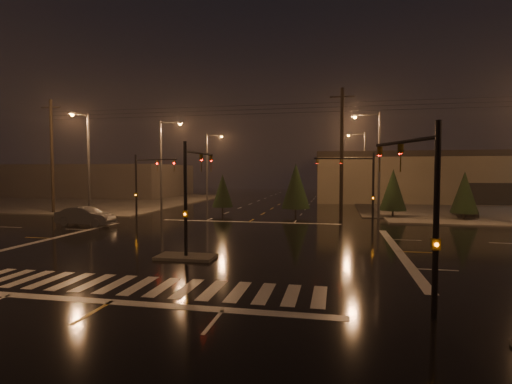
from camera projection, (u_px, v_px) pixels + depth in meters
ground at (210, 244)px, 24.45m from camera, size 140.00×140.00×0.00m
sidewalk_nw at (81, 201)px, 59.74m from camera, size 36.00×36.00×0.12m
median_island at (186, 257)px, 20.53m from camera, size 3.00×1.60×0.15m
crosswalk at (139, 285)px, 15.64m from camera, size 15.00×2.60×0.01m
stop_bar_near at (111, 302)px, 13.68m from camera, size 16.00×0.50×0.01m
stop_bar_far at (249, 222)px, 35.21m from camera, size 16.00×0.50×0.01m
commercial_block at (97, 180)px, 72.33m from camera, size 30.00×18.00×5.60m
signal_mast_median at (192, 185)px, 21.24m from camera, size 0.25×4.59×6.00m
signal_mast_ne at (361, 180)px, 32.29m from camera, size 4.84×1.86×6.00m
signal_mast_nw at (144, 179)px, 36.05m from camera, size 4.84×1.86×6.00m
signal_mast_se at (422, 196)px, 12.69m from camera, size 1.55×3.87×6.00m
streetlight_1 at (163, 159)px, 43.97m from camera, size 2.77×0.32×10.00m
streetlight_2 at (209, 162)px, 59.63m from camera, size 2.77×0.32×10.00m
streetlight_3 at (376, 157)px, 37.60m from camera, size 2.77×0.32×10.00m
streetlight_4 at (362, 162)px, 57.17m from camera, size 2.77×0.32×10.00m
streetlight_5 at (86, 157)px, 38.25m from camera, size 0.32×2.77×10.00m
utility_pole_0 at (52, 156)px, 42.18m from camera, size 2.20×0.32×12.00m
utility_pole_1 at (342, 153)px, 36.25m from camera, size 2.20×0.32×12.00m
conifer_0 at (393, 190)px, 38.53m from camera, size 2.55×2.55×4.69m
conifer_1 at (464, 192)px, 36.21m from camera, size 2.40×2.40×4.46m
conifer_3 at (223, 191)px, 42.09m from camera, size 2.21×2.21×4.16m
conifer_4 at (296, 186)px, 40.56m from camera, size 2.92×2.92×5.27m
car_parked at (465, 209)px, 38.85m from camera, size 2.29×4.78×1.57m
car_crossing at (86, 216)px, 32.77m from camera, size 4.77×1.67×1.57m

